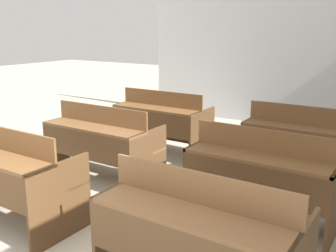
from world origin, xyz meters
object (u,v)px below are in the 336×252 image
at_px(bench_front_left, 8,173).
at_px(bench_third_left, 161,121).
at_px(bench_second_left, 102,142).
at_px(bench_third_right, 303,142).
at_px(bench_front_right, 198,236).
at_px(bench_second_right, 261,175).

relative_size(bench_front_left, bench_third_left, 1.00).
xyz_separation_m(bench_second_left, bench_third_right, (1.98, 1.27, 0.00)).
relative_size(bench_front_right, bench_third_left, 1.00).
height_order(bench_second_right, bench_third_right, same).
bearing_deg(bench_second_left, bench_second_right, -0.04).
height_order(bench_front_left, bench_front_right, same).
height_order(bench_second_right, bench_third_left, same).
bearing_deg(bench_third_left, bench_second_left, -89.35).
distance_m(bench_front_left, bench_second_left, 1.23).
bearing_deg(bench_second_left, bench_front_left, -91.00).
relative_size(bench_front_right, bench_second_left, 1.00).
bearing_deg(bench_front_left, bench_third_right, 51.38).
distance_m(bench_second_right, bench_third_right, 1.27).
relative_size(bench_second_left, bench_third_right, 1.00).
xyz_separation_m(bench_third_left, bench_third_right, (1.99, -0.00, 0.00)).
xyz_separation_m(bench_front_right, bench_second_right, (-0.03, 1.25, 0.00)).
relative_size(bench_front_left, bench_front_right, 1.00).
relative_size(bench_third_left, bench_third_right, 1.00).
height_order(bench_third_left, bench_third_right, same).
bearing_deg(bench_front_left, bench_third_left, 89.84).
relative_size(bench_second_right, bench_third_right, 1.00).
relative_size(bench_second_left, bench_third_left, 1.00).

